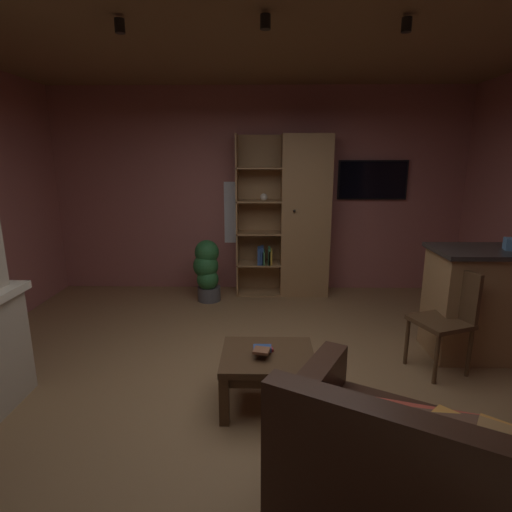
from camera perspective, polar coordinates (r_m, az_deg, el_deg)
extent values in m
cube|color=olive|center=(3.44, -0.12, -19.07)|extent=(5.69, 5.53, 0.02)
cube|color=#9E5B56|center=(5.71, 0.42, 9.12)|extent=(5.81, 0.06, 2.80)
cube|color=brown|center=(3.05, -0.15, 31.90)|extent=(5.69, 5.53, 0.02)
cube|color=white|center=(5.71, -1.77, 6.16)|extent=(0.55, 0.01, 0.86)
cube|color=#997047|center=(5.49, 6.97, 5.50)|extent=(0.65, 0.38, 2.16)
cube|color=#997047|center=(5.64, 0.41, 5.82)|extent=(0.60, 0.02, 2.16)
cube|color=#997047|center=(5.48, -2.67, 5.56)|extent=(0.02, 0.38, 2.16)
sphere|color=black|center=(5.26, 5.46, 6.37)|extent=(0.04, 0.04, 0.04)
cube|color=#997047|center=(5.72, 0.37, -5.12)|extent=(0.60, 0.38, 0.02)
cube|color=#997047|center=(5.59, 0.38, -1.02)|extent=(0.60, 0.38, 0.02)
cube|color=#997047|center=(5.50, 0.39, 3.33)|extent=(0.60, 0.38, 0.02)
cube|color=#997047|center=(5.44, 0.40, 7.81)|extent=(0.60, 0.38, 0.02)
cube|color=#997047|center=(5.41, 0.40, 12.37)|extent=(0.60, 0.38, 0.02)
cube|color=#387247|center=(5.51, 1.08, -0.16)|extent=(0.03, 0.23, 0.18)
cube|color=#2D4C8C|center=(5.51, 0.85, 0.11)|extent=(0.04, 0.23, 0.24)
cube|color=#387247|center=(5.51, 1.89, 0.05)|extent=(0.03, 0.23, 0.23)
cube|color=#2D4C8C|center=(5.51, 0.46, 0.04)|extent=(0.05, 0.23, 0.22)
cube|color=gold|center=(5.51, 2.04, -0.09)|extent=(0.05, 0.23, 0.20)
sphere|color=beige|center=(5.43, 1.10, 8.33)|extent=(0.10, 0.10, 0.10)
cube|color=#997047|center=(4.52, 32.26, -5.89)|extent=(1.44, 0.57, 1.00)
cube|color=#598CBF|center=(4.30, 32.56, 1.44)|extent=(0.15, 0.15, 0.11)
cube|color=#382116|center=(2.53, 25.42, -28.36)|extent=(1.86, 1.57, 0.42)
cube|color=#382116|center=(1.97, 25.82, -26.27)|extent=(1.50, 0.90, 0.42)
cube|color=#382116|center=(2.55, 7.56, -22.86)|extent=(0.56, 0.86, 0.67)
cube|color=brown|center=(2.15, 22.82, -24.88)|extent=(0.48, 0.26, 0.41)
cube|color=#AD3D2D|center=(2.21, 22.74, -23.57)|extent=(0.50, 0.29, 0.35)
cube|color=#C67F33|center=(2.17, 28.94, -25.53)|extent=(0.41, 0.41, 0.41)
cube|color=#4C331E|center=(3.13, 1.68, -14.10)|extent=(0.70, 0.59, 0.05)
cube|color=#4C331E|center=(3.16, 1.67, -15.14)|extent=(0.63, 0.53, 0.08)
cube|color=#4C331E|center=(3.03, -4.53, -19.79)|extent=(0.07, 0.07, 0.37)
cube|color=#4C331E|center=(3.04, 7.92, -19.78)|extent=(0.07, 0.07, 0.37)
cube|color=#4C331E|center=(3.46, -3.71, -15.14)|extent=(0.07, 0.07, 0.37)
cube|color=#4C331E|center=(3.47, 6.90, -15.15)|extent=(0.07, 0.07, 0.37)
cube|color=#B22D2D|center=(3.17, 1.12, -13.00)|extent=(0.15, 0.13, 0.02)
cube|color=#2D4C8C|center=(3.12, 0.91, -12.96)|extent=(0.14, 0.09, 0.03)
cube|color=brown|center=(3.02, 0.79, -13.29)|extent=(0.13, 0.13, 0.02)
cube|color=#4C331E|center=(3.91, 24.67, -8.50)|extent=(0.54, 0.54, 0.04)
cube|color=#4C331E|center=(3.96, 26.99, -4.77)|extent=(0.18, 0.39, 0.44)
cylinder|color=#4C331E|center=(4.00, 20.63, -11.18)|extent=(0.04, 0.04, 0.46)
cylinder|color=#4C331E|center=(3.76, 24.23, -13.14)|extent=(0.04, 0.04, 0.46)
cylinder|color=#4C331E|center=(4.23, 24.42, -10.17)|extent=(0.04, 0.04, 0.46)
cylinder|color=#4C331E|center=(4.01, 28.04, -11.90)|extent=(0.04, 0.04, 0.46)
cylinder|color=#4C4C51|center=(5.43, -6.66, -5.29)|extent=(0.30, 0.30, 0.19)
sphere|color=#235B2D|center=(5.33, -6.87, -3.30)|extent=(0.29, 0.29, 0.29)
sphere|color=#235B2D|center=(5.31, -7.14, -1.39)|extent=(0.33, 0.33, 0.33)
sphere|color=#235B2D|center=(5.29, -6.99, 0.54)|extent=(0.32, 0.32, 0.32)
cube|color=black|center=(5.83, 16.19, 10.33)|extent=(0.94, 0.05, 0.53)
cube|color=black|center=(5.81, 16.26, 10.32)|extent=(0.90, 0.01, 0.49)
cylinder|color=black|center=(3.27, -18.78, 28.51)|extent=(0.07, 0.07, 0.09)
cylinder|color=black|center=(3.06, 1.35, 30.28)|extent=(0.07, 0.07, 0.09)
cylinder|color=black|center=(3.27, 20.58, 28.36)|extent=(0.07, 0.07, 0.09)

